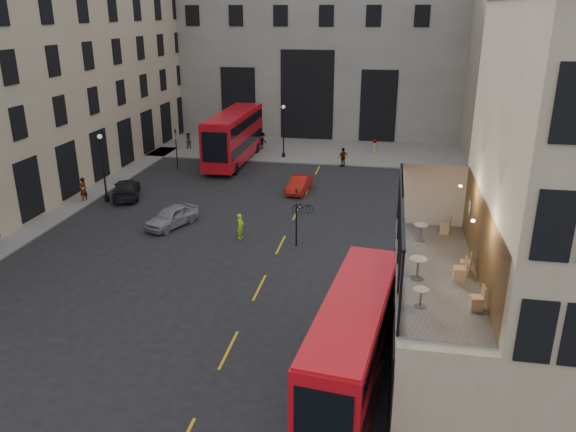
% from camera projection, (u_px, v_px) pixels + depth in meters
% --- Properties ---
extents(ground, '(140.00, 140.00, 0.00)m').
position_uv_depth(ground, '(273.00, 355.00, 24.34)').
color(ground, black).
rests_on(ground, ground).
extents(host_building_main, '(7.26, 11.40, 15.10)m').
position_uv_depth(host_building_main, '(544.00, 197.00, 19.98)').
color(host_building_main, '#C4B193').
rests_on(host_building_main, ground).
extents(host_frontage, '(3.00, 11.00, 4.50)m').
position_uv_depth(host_frontage, '(431.00, 323.00, 22.47)').
color(host_frontage, '#C4B193').
rests_on(host_frontage, ground).
extents(cafe_floor, '(3.00, 10.00, 0.10)m').
position_uv_depth(cafe_floor, '(436.00, 272.00, 21.68)').
color(cafe_floor, slate).
rests_on(cafe_floor, host_frontage).
extents(gateway, '(35.00, 10.60, 18.00)m').
position_uv_depth(gateway, '(314.00, 52.00, 66.26)').
color(gateway, '#98958E').
rests_on(gateway, ground).
extents(building_right, '(16.60, 18.60, 20.00)m').
position_uv_depth(building_right, '(558.00, 50.00, 54.30)').
color(building_right, '#A59985').
rests_on(building_right, ground).
extents(pavement_far, '(40.00, 12.00, 0.12)m').
position_uv_depth(pavement_far, '(290.00, 148.00, 60.42)').
color(pavement_far, slate).
rests_on(pavement_far, ground).
extents(pavement_left, '(8.00, 48.00, 0.12)m').
position_uv_depth(pavement_left, '(0.00, 224.00, 39.10)').
color(pavement_left, slate).
rests_on(pavement_left, ground).
extents(traffic_light_near, '(0.16, 0.20, 3.80)m').
position_uv_depth(traffic_light_near, '(296.00, 210.00, 34.75)').
color(traffic_light_near, black).
rests_on(traffic_light_near, ground).
extents(traffic_light_far, '(0.16, 0.20, 3.80)m').
position_uv_depth(traffic_light_far, '(176.00, 144.00, 51.89)').
color(traffic_light_far, black).
rests_on(traffic_light_far, ground).
extents(street_lamp_a, '(0.36, 0.36, 5.33)m').
position_uv_depth(street_lamp_a, '(104.00, 172.00, 43.00)').
color(street_lamp_a, black).
rests_on(street_lamp_a, ground).
extents(street_lamp_b, '(0.36, 0.36, 5.33)m').
position_uv_depth(street_lamp_b, '(283.00, 135.00, 55.92)').
color(street_lamp_b, black).
rests_on(street_lamp_b, ground).
extents(bus_near, '(3.37, 10.08, 3.95)m').
position_uv_depth(bus_near, '(353.00, 338.00, 21.50)').
color(bus_near, red).
rests_on(bus_near, ground).
extents(bus_far, '(2.91, 12.28, 4.90)m').
position_uv_depth(bus_far, '(234.00, 135.00, 54.23)').
color(bus_far, red).
rests_on(bus_far, ground).
extents(car_a, '(3.15, 4.52, 1.43)m').
position_uv_depth(car_a, '(172.00, 216.00, 38.58)').
color(car_a, gray).
rests_on(car_a, ground).
extents(car_b, '(1.74, 4.02, 1.29)m').
position_uv_depth(car_b, '(299.00, 184.00, 45.92)').
color(car_b, '#B5150B').
rests_on(car_b, ground).
extents(car_c, '(3.63, 5.22, 1.40)m').
position_uv_depth(car_c, '(126.00, 189.00, 44.61)').
color(car_c, black).
rests_on(car_c, ground).
extents(bicycle, '(1.64, 0.71, 0.84)m').
position_uv_depth(bicycle, '(303.00, 207.00, 41.37)').
color(bicycle, gray).
rests_on(bicycle, ground).
extents(cyclist, '(0.49, 0.67, 1.68)m').
position_uv_depth(cyclist, '(240.00, 226.00, 36.51)').
color(cyclist, '#BBF419').
rests_on(cyclist, ground).
extents(pedestrian_a, '(0.95, 0.79, 1.79)m').
position_uv_depth(pedestrian_a, '(189.00, 142.00, 59.79)').
color(pedestrian_a, gray).
rests_on(pedestrian_a, ground).
extents(pedestrian_b, '(1.20, 1.40, 1.88)m').
position_uv_depth(pedestrian_b, '(262.00, 142.00, 59.59)').
color(pedestrian_b, gray).
rests_on(pedestrian_b, ground).
extents(pedestrian_c, '(1.06, 1.04, 1.79)m').
position_uv_depth(pedestrian_c, '(343.00, 157.00, 53.44)').
color(pedestrian_c, gray).
rests_on(pedestrian_c, ground).
extents(pedestrian_d, '(0.92, 0.88, 1.59)m').
position_uv_depth(pedestrian_d, '(374.00, 146.00, 58.06)').
color(pedestrian_d, gray).
rests_on(pedestrian_d, ground).
extents(pedestrian_e, '(0.67, 0.82, 1.96)m').
position_uv_depth(pedestrian_e, '(83.00, 190.00, 43.41)').
color(pedestrian_e, gray).
rests_on(pedestrian_e, ground).
extents(cafe_table_near, '(0.53, 0.53, 0.66)m').
position_uv_depth(cafe_table_near, '(421.00, 295.00, 18.88)').
color(cafe_table_near, beige).
rests_on(cafe_table_near, cafe_floor).
extents(cafe_table_mid, '(0.66, 0.66, 0.82)m').
position_uv_depth(cafe_table_mid, '(418.00, 265.00, 20.83)').
color(cafe_table_mid, silver).
rests_on(cafe_table_mid, cafe_floor).
extents(cafe_table_far, '(0.59, 0.59, 0.73)m').
position_uv_depth(cafe_table_far, '(421.00, 230.00, 24.36)').
color(cafe_table_far, beige).
rests_on(cafe_table_far, cafe_floor).
extents(cafe_chair_a, '(0.47, 0.47, 0.86)m').
position_uv_depth(cafe_chair_a, '(477.00, 302.00, 18.79)').
color(cafe_chair_a, tan).
rests_on(cafe_chair_a, cafe_floor).
extents(cafe_chair_b, '(0.46, 0.46, 0.91)m').
position_uv_depth(cafe_chair_b, '(460.00, 273.00, 20.85)').
color(cafe_chair_b, tan).
rests_on(cafe_chair_b, cafe_floor).
extents(cafe_chair_c, '(0.47, 0.47, 0.81)m').
position_uv_depth(cafe_chair_c, '(465.00, 266.00, 21.50)').
color(cafe_chair_c, tan).
rests_on(cafe_chair_c, cafe_floor).
extents(cafe_chair_d, '(0.51, 0.51, 0.84)m').
position_uv_depth(cafe_chair_d, '(446.00, 228.00, 25.17)').
color(cafe_chair_d, tan).
rests_on(cafe_chair_d, cafe_floor).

